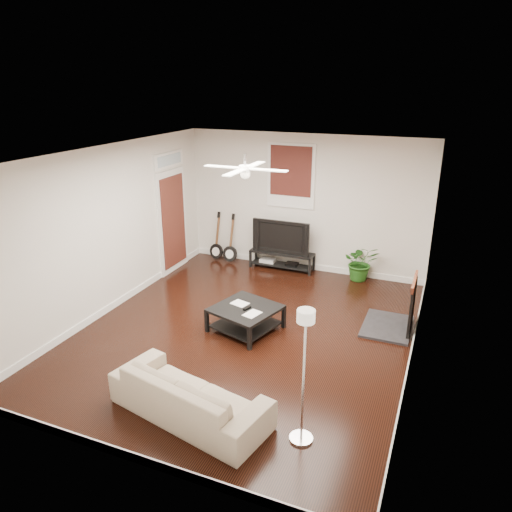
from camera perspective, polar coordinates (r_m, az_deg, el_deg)
The scene contains 14 objects.
room at distance 7.16m, azimuth -1.22°, elevation 0.86°, with size 5.01×6.01×2.81m.
brick_accent at distance 7.57m, azimuth 19.51°, elevation 0.75°, with size 0.02×2.20×2.80m, color brown.
fireplace at distance 7.93m, azimuth 16.65°, elevation -5.39°, with size 0.80×1.10×0.92m, color black.
window_back at distance 9.81m, azimuth 4.16°, elevation 9.45°, with size 1.00×0.06×1.30m, color #36100E.
door_left at distance 9.93m, azimuth -9.92°, elevation 5.18°, with size 0.08×1.00×2.50m, color white.
tv_stand at distance 10.14m, azimuth 3.08°, elevation -0.51°, with size 1.35×0.36×0.38m, color black.
tv at distance 9.98m, azimuth 3.18°, elevation 2.43°, with size 1.21×0.16×0.70m, color black.
coffee_table at distance 7.71m, azimuth -1.24°, elevation -7.43°, with size 0.93×0.93×0.39m, color black.
sofa at distance 5.94m, azimuth -7.89°, elevation -15.95°, with size 1.98×0.77×0.58m, color #BFA88F.
floor_lamp at distance 5.26m, azimuth 5.66°, elevation -14.19°, with size 0.27×0.27×1.61m, color silver, non-canonical shape.
potted_plant at distance 9.74m, azimuth 12.33°, elevation -0.72°, with size 0.67×0.58×0.74m, color #205718.
guitar_left at distance 10.58m, azimuth -4.78°, elevation 2.31°, with size 0.33×0.23×1.07m, color black, non-canonical shape.
guitar_right at distance 10.40m, azimuth -3.14°, elevation 2.05°, with size 0.33×0.23×1.07m, color black, non-canonical shape.
ceiling_fan at distance 6.86m, azimuth -1.29°, elevation 10.36°, with size 1.24×1.24×0.32m, color white, non-canonical shape.
Camera 1 is at (2.71, -6.19, 3.77)m, focal length 33.71 mm.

